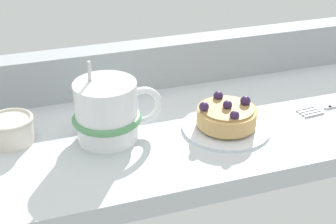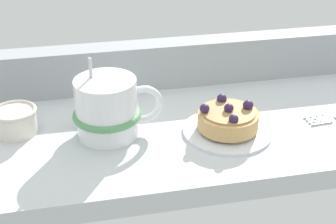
% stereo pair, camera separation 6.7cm
% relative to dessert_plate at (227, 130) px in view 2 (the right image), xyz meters
% --- Properties ---
extents(ground_plane, '(0.86, 0.32, 0.03)m').
position_rel_dessert_plate_xyz_m(ground_plane, '(-0.03, 0.04, -0.02)').
color(ground_plane, silver).
extents(window_rail_back, '(0.84, 0.05, 0.08)m').
position_rel_dessert_plate_xyz_m(window_rail_back, '(-0.03, 0.18, 0.03)').
color(window_rail_back, '#9EA3A8').
rests_on(window_rail_back, ground_plane).
extents(dessert_plate, '(0.13, 0.13, 0.01)m').
position_rel_dessert_plate_xyz_m(dessert_plate, '(0.00, 0.00, 0.00)').
color(dessert_plate, silver).
rests_on(dessert_plate, ground_plane).
extents(raspberry_tart, '(0.09, 0.09, 0.04)m').
position_rel_dessert_plate_xyz_m(raspberry_tart, '(0.00, 0.00, 0.02)').
color(raspberry_tart, tan).
rests_on(raspberry_tart, dessert_plate).
extents(coffee_mug, '(0.13, 0.10, 0.12)m').
position_rel_dessert_plate_xyz_m(coffee_mug, '(-0.17, 0.03, 0.04)').
color(coffee_mug, white).
rests_on(coffee_mug, ground_plane).
extents(sugar_bowl, '(0.06, 0.06, 0.04)m').
position_rel_dessert_plate_xyz_m(sugar_bowl, '(-0.30, 0.06, 0.02)').
color(sugar_bowl, silver).
rests_on(sugar_bowl, ground_plane).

